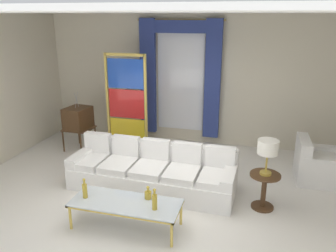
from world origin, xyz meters
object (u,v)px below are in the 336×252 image
at_px(bottle_amber_squat, 155,201).
at_px(peacock_figurine, 137,150).
at_px(coffee_table, 126,204).
at_px(stained_glass_divider, 127,106).
at_px(bottle_crystal_tall, 85,190).
at_px(armchair_white, 316,166).
at_px(table_lamp_brass, 268,149).
at_px(vintage_tv, 78,119).
at_px(round_side_table, 264,188).
at_px(bottle_blue_decanter, 148,194).
at_px(couch_white_long, 153,172).

height_order(bottle_amber_squat, peacock_figurine, bottle_amber_squat).
distance_m(coffee_table, bottle_amber_squat, 0.49).
bearing_deg(peacock_figurine, stained_glass_divider, 129.91).
relative_size(bottle_crystal_tall, armchair_white, 0.37).
height_order(peacock_figurine, table_lamp_brass, table_lamp_brass).
relative_size(vintage_tv, round_side_table, 2.26).
bearing_deg(vintage_tv, armchair_white, -2.36).
bearing_deg(round_side_table, bottle_amber_squat, -142.05).
height_order(coffee_table, bottle_crystal_tall, bottle_crystal_tall).
relative_size(bottle_crystal_tall, bottle_amber_squat, 0.97).
bearing_deg(armchair_white, bottle_crystal_tall, -145.66).
xyz_separation_m(stained_glass_divider, table_lamp_brass, (3.01, -1.70, -0.03)).
relative_size(bottle_amber_squat, peacock_figurine, 0.54).
relative_size(bottle_blue_decanter, bottle_amber_squat, 0.62).
bearing_deg(round_side_table, armchair_white, 53.66).
distance_m(vintage_tv, round_side_table, 4.38).
bearing_deg(vintage_tv, bottle_blue_decanter, -43.77).
height_order(bottle_crystal_tall, table_lamp_brass, table_lamp_brass).
relative_size(bottle_blue_decanter, peacock_figurine, 0.33).
distance_m(round_side_table, table_lamp_brass, 0.67).
distance_m(bottle_crystal_tall, vintage_tv, 3.02).
relative_size(peacock_figurine, table_lamp_brass, 1.05).
bearing_deg(bottle_amber_squat, stained_glass_divider, 118.54).
distance_m(couch_white_long, table_lamp_brass, 2.05).
height_order(armchair_white, round_side_table, armchair_white).
relative_size(armchair_white, peacock_figurine, 1.39).
bearing_deg(armchair_white, bottle_blue_decanter, -140.11).
relative_size(coffee_table, bottle_blue_decanter, 7.95).
relative_size(bottle_crystal_tall, peacock_figurine, 0.52).
xyz_separation_m(bottle_blue_decanter, bottle_amber_squat, (0.18, -0.25, 0.06)).
xyz_separation_m(bottle_blue_decanter, table_lamp_brass, (1.64, 0.89, 0.55)).
xyz_separation_m(bottle_blue_decanter, round_side_table, (1.64, 0.89, -0.12)).
height_order(bottle_crystal_tall, bottle_amber_squat, bottle_amber_squat).
height_order(couch_white_long, coffee_table, couch_white_long).
xyz_separation_m(armchair_white, round_side_table, (-0.93, -1.26, 0.07)).
relative_size(couch_white_long, peacock_figurine, 4.91).
bearing_deg(table_lamp_brass, bottle_crystal_tall, -156.44).
distance_m(couch_white_long, armchair_white, 3.04).
relative_size(couch_white_long, stained_glass_divider, 1.34).
distance_m(bottle_amber_squat, armchair_white, 3.40).
bearing_deg(vintage_tv, bottle_amber_squat, -44.64).
distance_m(coffee_table, table_lamp_brass, 2.30).
relative_size(couch_white_long, bottle_crystal_tall, 9.45).
bearing_deg(bottle_crystal_tall, round_side_table, 23.56).
distance_m(vintage_tv, armchair_white, 5.06).
bearing_deg(coffee_table, vintage_tv, 130.65).
bearing_deg(round_side_table, stained_glass_divider, 150.50).
distance_m(coffee_table, bottle_crystal_tall, 0.64).
xyz_separation_m(vintage_tv, round_side_table, (4.11, -1.47, -0.37)).
distance_m(armchair_white, table_lamp_brass, 1.74).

